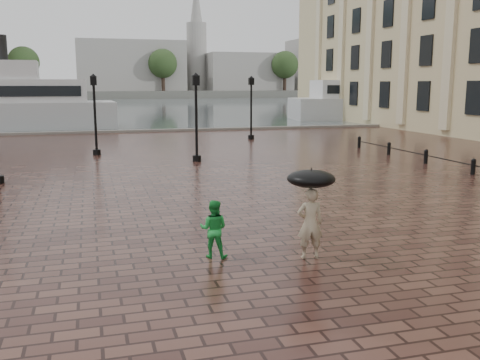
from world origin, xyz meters
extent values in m
plane|color=#341C17|center=(0.00, 0.00, 0.00)|extent=(300.00, 300.00, 0.00)
plane|color=#4B565B|center=(0.00, 92.00, 0.00)|extent=(240.00, 240.00, 0.00)
cube|color=slate|center=(0.00, 32.00, 0.00)|extent=(80.00, 0.60, 0.30)
cube|color=#4C4C47|center=(0.00, 160.00, 1.00)|extent=(300.00, 60.00, 2.00)
cube|color=gray|center=(10.00, 150.00, 9.00)|extent=(30.00, 22.00, 14.00)
cube|color=gray|center=(45.00, 150.00, 7.50)|extent=(25.00, 22.00, 11.00)
cube|color=gray|center=(80.00, 150.00, 10.00)|extent=(35.00, 22.00, 16.00)
cylinder|color=gray|center=(30.00, 150.00, 12.00)|extent=(6.00, 6.00, 20.00)
cone|color=gray|center=(30.00, 150.00, 26.00)|extent=(5.00, 5.00, 18.00)
cylinder|color=#2D2119|center=(-18.00, 138.00, 4.00)|extent=(1.00, 1.00, 8.00)
sphere|color=#223719|center=(-18.00, 138.00, 9.50)|extent=(8.00, 8.00, 8.00)
cylinder|color=#2D2119|center=(18.00, 138.00, 4.00)|extent=(1.00, 1.00, 8.00)
sphere|color=#223719|center=(18.00, 138.00, 9.50)|extent=(8.00, 8.00, 8.00)
cylinder|color=#2D2119|center=(54.00, 138.00, 4.00)|extent=(1.00, 1.00, 8.00)
sphere|color=#223719|center=(54.00, 138.00, 9.50)|extent=(8.00, 8.00, 8.00)
cylinder|color=#2D2119|center=(90.00, 138.00, 4.00)|extent=(1.00, 1.00, 8.00)
sphere|color=#223719|center=(90.00, 138.00, 9.50)|extent=(8.00, 8.00, 8.00)
cylinder|color=black|center=(14.00, 6.50, 0.30)|extent=(0.20, 0.20, 0.60)
sphere|color=black|center=(14.00, 6.50, 0.62)|extent=(0.22, 0.22, 0.22)
cylinder|color=black|center=(14.00, 10.00, 0.30)|extent=(0.20, 0.20, 0.60)
sphere|color=black|center=(14.00, 10.00, 0.62)|extent=(0.22, 0.22, 0.22)
cylinder|color=black|center=(14.00, 13.50, 0.30)|extent=(0.20, 0.20, 0.60)
sphere|color=black|center=(14.00, 13.50, 0.62)|extent=(0.22, 0.22, 0.22)
cylinder|color=black|center=(14.00, 17.00, 0.30)|extent=(0.20, 0.20, 0.60)
sphere|color=black|center=(14.00, 17.00, 0.62)|extent=(0.22, 0.22, 0.22)
cylinder|color=black|center=(3.00, 14.00, 0.15)|extent=(0.44, 0.44, 0.30)
cylinder|color=black|center=(3.00, 14.00, 2.00)|extent=(0.14, 0.14, 4.00)
cube|color=black|center=(3.00, 14.00, 4.15)|extent=(0.35, 0.35, 0.50)
sphere|color=beige|center=(3.00, 14.00, 4.15)|extent=(0.28, 0.28, 0.28)
cylinder|color=black|center=(9.00, 24.00, 0.15)|extent=(0.44, 0.44, 0.30)
cylinder|color=black|center=(9.00, 24.00, 2.00)|extent=(0.14, 0.14, 4.00)
cube|color=black|center=(9.00, 24.00, 4.15)|extent=(0.35, 0.35, 0.50)
sphere|color=beige|center=(9.00, 24.00, 4.15)|extent=(0.28, 0.28, 0.28)
cylinder|color=black|center=(-2.00, 18.00, 0.15)|extent=(0.44, 0.44, 0.30)
cylinder|color=black|center=(-2.00, 18.00, 2.00)|extent=(0.14, 0.14, 4.00)
cube|color=black|center=(-2.00, 18.00, 4.15)|extent=(0.35, 0.35, 0.50)
sphere|color=beige|center=(-2.00, 18.00, 4.15)|extent=(0.28, 0.28, 0.28)
imported|color=tan|center=(2.45, -2.22, 0.83)|extent=(0.66, 0.49, 1.65)
imported|color=green|center=(0.33, -1.57, 0.68)|extent=(0.81, 0.74, 1.36)
cylinder|color=black|center=(-9.44, 37.86, 6.93)|extent=(1.19, 1.19, 2.38)
cube|color=#B8B8B8|center=(32.07, 41.37, 1.19)|extent=(25.44, 9.07, 2.39)
cube|color=silver|center=(32.07, 41.37, 3.38)|extent=(20.40, 7.65, 1.99)
cube|color=silver|center=(32.07, 41.37, 5.18)|extent=(12.43, 6.05, 1.59)
cylinder|color=black|center=(35.03, 40.99, 6.97)|extent=(1.19, 1.19, 2.39)
cube|color=black|center=(31.74, 38.76, 3.38)|extent=(18.77, 2.49, 0.90)
cube|color=black|center=(32.41, 43.99, 3.38)|extent=(18.77, 2.49, 0.90)
cylinder|color=black|center=(2.45, -2.22, 1.41)|extent=(0.02, 0.02, 0.95)
ellipsoid|color=black|center=(2.45, -2.22, 1.87)|extent=(1.10, 1.10, 0.39)
camera|label=1|loc=(-2.32, -13.25, 3.99)|focal=40.00mm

